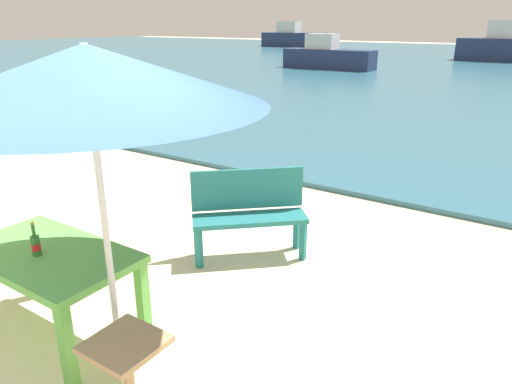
# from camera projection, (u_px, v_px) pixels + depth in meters

# --- Properties ---
(picnic_table_green) EXTENTS (1.40, 0.80, 0.76)m
(picnic_table_green) POSITION_uv_depth(u_px,v_px,m) (49.00, 264.00, 3.65)
(picnic_table_green) COLOR #60B24C
(picnic_table_green) RESTS_ON ground_plane
(beer_bottle_amber) EXTENTS (0.07, 0.07, 0.26)m
(beer_bottle_amber) POSITION_uv_depth(u_px,v_px,m) (36.00, 244.00, 3.53)
(beer_bottle_amber) COLOR #2D662D
(beer_bottle_amber) RESTS_ON picnic_table_green
(patio_umbrella) EXTENTS (2.10, 2.10, 2.30)m
(patio_umbrella) POSITION_uv_depth(u_px,v_px,m) (87.00, 76.00, 2.70)
(patio_umbrella) COLOR silver
(patio_umbrella) RESTS_ON ground_plane
(side_table_wood) EXTENTS (0.44, 0.44, 0.54)m
(side_table_wood) POSITION_uv_depth(u_px,v_px,m) (127.00, 366.00, 3.01)
(side_table_wood) COLOR tan
(side_table_wood) RESTS_ON ground_plane
(bench_teal_center) EXTENTS (1.13, 1.08, 0.95)m
(bench_teal_center) POSITION_uv_depth(u_px,v_px,m) (249.00, 208.00, 5.04)
(bench_teal_center) COLOR #237275
(bench_teal_center) RESTS_ON ground_plane
(boat_cargo_ship) EXTENTS (4.76, 1.30, 1.73)m
(boat_cargo_ship) POSITION_uv_depth(u_px,v_px,m) (328.00, 56.00, 24.56)
(boat_cargo_ship) COLOR navy
(boat_cargo_ship) RESTS_ON sea_water
(boat_fishing_trawler) EXTENTS (6.35, 1.73, 2.31)m
(boat_fishing_trawler) POSITION_uv_depth(u_px,v_px,m) (293.00, 38.00, 45.55)
(boat_fishing_trawler) COLOR navy
(boat_fishing_trawler) RESTS_ON sea_water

